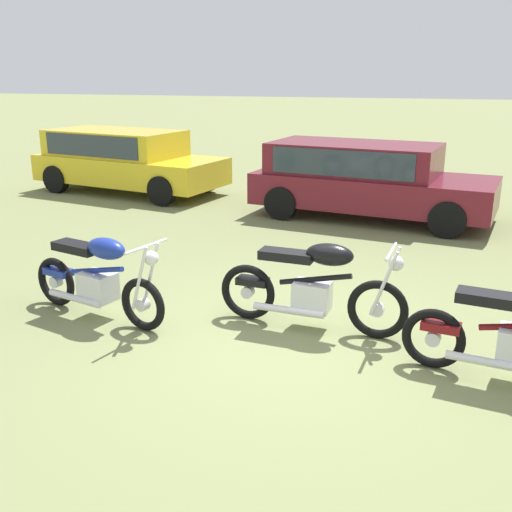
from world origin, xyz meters
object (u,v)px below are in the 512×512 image
Objects in this scene: motorcycle_black at (313,286)px; car_yellow at (123,156)px; motorcycle_blue at (97,277)px; car_burgundy at (363,175)px.

car_yellow is at bearing 136.23° from motorcycle_black.
motorcycle_black is 8.75m from car_yellow.
motorcycle_black is at bearing 24.65° from motorcycle_blue.
car_burgundy is (2.27, 5.91, 0.35)m from motorcycle_blue.
motorcycle_blue and motorcycle_black have the same top height.
motorcycle_blue is at bearing -52.37° from car_yellow.
car_yellow is 5.81m from car_burgundy.
car_yellow is at bearing 131.62° from motorcycle_blue.
motorcycle_black is at bearing -79.70° from car_burgundy.
car_burgundy is (5.72, -0.98, 0.00)m from car_yellow.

